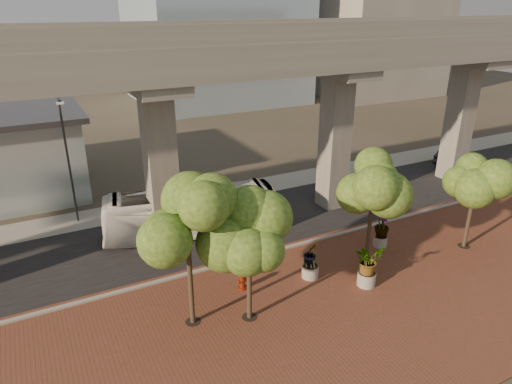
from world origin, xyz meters
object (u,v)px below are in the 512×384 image
parked_car (451,155)px  planter_front (368,262)px  transit_bus (192,212)px  fire_hydrant (242,281)px

parked_car → planter_front: planter_front is taller
transit_bus → planter_front: bearing=-137.2°
parked_car → fire_hydrant: bearing=90.4°
transit_bus → planter_front: 11.08m
fire_hydrant → planter_front: bearing=-24.3°
transit_bus → parked_car: size_ratio=2.47×
transit_bus → parked_car: 25.47m
transit_bus → fire_hydrant: bearing=-167.9°
planter_front → fire_hydrant: bearing=155.7°
parked_car → planter_front: bearing=101.5°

